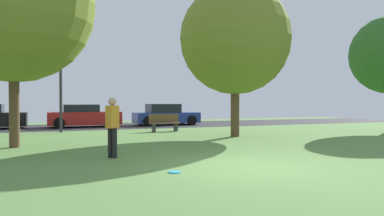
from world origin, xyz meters
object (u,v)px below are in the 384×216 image
at_px(frisbee_disc, 175,172).
at_px(parked_car_blue, 165,115).
at_px(park_bench, 164,123).
at_px(street_lamp_post, 61,88).
at_px(oak_tree_left, 235,39).
at_px(parked_car_red, 84,116).
at_px(maple_tree_near, 13,3).
at_px(person_thrower, 112,125).

bearing_deg(frisbee_disc, parked_car_blue, 72.81).
height_order(frisbee_disc, park_bench, park_bench).
bearing_deg(street_lamp_post, oak_tree_left, -36.98).
relative_size(parked_car_red, street_lamp_post, 0.96).
bearing_deg(parked_car_red, park_bench, -55.27).
relative_size(oak_tree_left, parked_car_red, 1.58).
relative_size(maple_tree_near, parked_car_red, 1.77).
relative_size(person_thrower, park_bench, 1.05).
height_order(maple_tree_near, parked_car_blue, maple_tree_near).
relative_size(parked_car_blue, park_bench, 2.69).
relative_size(person_thrower, frisbee_disc, 6.19).
bearing_deg(park_bench, oak_tree_left, 117.97).
xyz_separation_m(parked_car_red, street_lamp_post, (-1.48, -3.67, 1.60)).
bearing_deg(person_thrower, street_lamp_post, -120.16).
xyz_separation_m(person_thrower, frisbee_disc, (0.90, -2.64, -0.91)).
xyz_separation_m(person_thrower, street_lamp_post, (-0.98, 9.49, 1.33)).
relative_size(maple_tree_near, park_bench, 4.77).
height_order(person_thrower, street_lamp_post, street_lamp_post).
height_order(maple_tree_near, person_thrower, maple_tree_near).
distance_m(parked_car_red, parked_car_blue, 5.30).
bearing_deg(person_thrower, parked_car_red, -128.22).
bearing_deg(street_lamp_post, park_bench, -16.32).
distance_m(frisbee_disc, parked_car_red, 15.82).
xyz_separation_m(parked_car_red, parked_car_blue, (5.30, 0.05, -0.01)).
bearing_deg(frisbee_disc, street_lamp_post, 98.80).
height_order(parked_car_red, parked_car_blue, parked_car_blue).
xyz_separation_m(maple_tree_near, park_bench, (6.77, 4.44, -4.45)).
bearing_deg(park_bench, maple_tree_near, 33.24).
bearing_deg(person_thrower, oak_tree_left, 177.98).
bearing_deg(frisbee_disc, maple_tree_near, 120.06).
height_order(oak_tree_left, person_thrower, oak_tree_left).
xyz_separation_m(parked_car_blue, park_bench, (-1.73, -5.20, -0.18)).
bearing_deg(parked_car_blue, oak_tree_left, -87.94).
bearing_deg(street_lamp_post, person_thrower, -84.12).
height_order(maple_tree_near, park_bench, maple_tree_near).
xyz_separation_m(person_thrower, park_bench, (4.07, 8.01, -0.46)).
relative_size(oak_tree_left, frisbee_disc, 25.22).
xyz_separation_m(oak_tree_left, parked_car_blue, (-0.33, 9.07, -3.70)).
relative_size(frisbee_disc, park_bench, 0.17).
height_order(oak_tree_left, parked_car_red, oak_tree_left).
distance_m(person_thrower, parked_car_blue, 14.43).
bearing_deg(frisbee_disc, person_thrower, 108.81).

